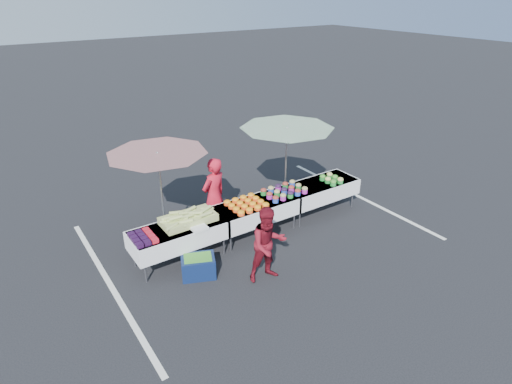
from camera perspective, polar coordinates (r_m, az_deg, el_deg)
ground at (r=9.41m, az=-0.00°, el=-5.49°), size 80.00×80.00×0.00m
stripe_left at (r=8.36m, az=-18.88°, el=-11.59°), size 0.10×5.00×0.00m
stripe_right at (r=11.29m, az=13.57°, el=-0.59°), size 0.10×5.00×0.00m
table_left at (r=8.38m, az=-10.30°, el=-5.58°), size 1.86×0.81×0.75m
table_center at (r=9.12m, az=-0.00°, el=-2.36°), size 1.86×0.81×0.75m
table_right at (r=10.13m, az=8.46°, el=0.37°), size 1.86×0.81×0.75m
berry_punnets at (r=8.02m, az=-14.85°, el=-5.90°), size 0.40×0.54×0.08m
corn_pile at (r=8.37m, az=-9.01°, el=-3.47°), size 1.16×0.57×0.26m
plastic_bags at (r=8.15m, az=-7.60°, el=-4.77°), size 0.30×0.25×0.05m
carrot_bowls at (r=8.89m, az=-1.30°, el=-1.58°), size 0.75×0.69×0.11m
potato_cups at (r=9.40m, az=3.79°, el=0.19°), size 0.94×0.58×0.16m
bean_baskets at (r=10.13m, az=10.02°, el=1.74°), size 0.36×0.50×0.15m
vendor at (r=9.09m, az=-5.61°, el=-0.61°), size 0.72×0.58×1.73m
customer at (r=7.68m, az=1.65°, el=-7.01°), size 0.78×0.65×1.45m
umbrella_left at (r=8.52m, az=-12.93°, el=4.06°), size 2.30×2.30×2.01m
umbrella_right at (r=9.48m, az=4.13°, el=7.53°), size 2.42×2.42×2.12m
storage_bin at (r=8.10m, az=-7.70°, el=-9.74°), size 0.74×0.65×0.40m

